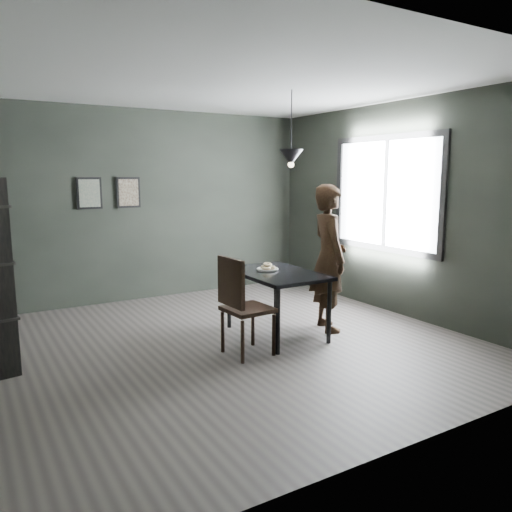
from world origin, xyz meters
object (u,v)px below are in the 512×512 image
cafe_table (277,279)px  white_plate (267,270)px  wood_chair (240,300)px  pendant_lamp (291,157)px  woman (329,258)px

cafe_table → white_plate: 0.17m
wood_chair → pendant_lamp: pendant_lamp is taller
woman → cafe_table: bearing=97.6°
cafe_table → wood_chair: size_ratio=1.16×
pendant_lamp → wood_chair: bearing=-153.2°
woman → pendant_lamp: size_ratio=2.02×
pendant_lamp → white_plate: bearing=170.9°
woman → white_plate: bearing=86.9°
cafe_table → pendant_lamp: pendant_lamp is taller
wood_chair → pendant_lamp: bearing=23.1°
cafe_table → white_plate: white_plate is taller
cafe_table → white_plate: (-0.04, 0.15, 0.08)m
cafe_table → wood_chair: wood_chair is taller
cafe_table → woman: 0.70m
wood_chair → cafe_table: bearing=24.8°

